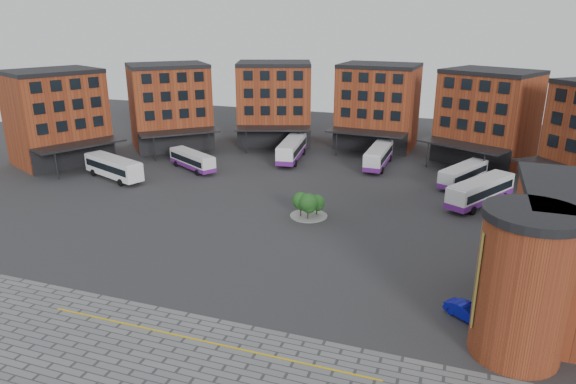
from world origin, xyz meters
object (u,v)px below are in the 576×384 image
(bus_d, at_px, (379,156))
(blue_car, at_px, (468,312))
(bus_f, at_px, (481,191))
(bus_c, at_px, (292,149))
(bus_e, at_px, (463,174))
(tree_island, at_px, (308,204))
(bus_a, at_px, (113,166))
(bus_b, at_px, (192,160))

(bus_d, distance_m, blue_car, 42.89)
(bus_f, bearing_deg, bus_c, -173.09)
(bus_e, height_order, blue_car, bus_e)
(bus_d, bearing_deg, bus_e, -21.97)
(blue_car, bearing_deg, bus_f, 34.95)
(tree_island, height_order, blue_car, tree_island)
(tree_island, relative_size, blue_car, 1.18)
(blue_car, bearing_deg, bus_d, 55.90)
(tree_island, xyz_separation_m, bus_a, (-30.88, 5.23, 0.16))
(tree_island, height_order, bus_a, bus_a)
(bus_d, relative_size, bus_f, 0.99)
(tree_island, distance_m, bus_a, 31.32)
(bus_a, height_order, blue_car, bus_a)
(tree_island, xyz_separation_m, bus_d, (3.92, 24.30, 0.01))
(bus_c, xyz_separation_m, bus_d, (13.99, 0.81, -0.10))
(bus_d, bearing_deg, tree_island, -98.33)
(bus_a, bearing_deg, bus_b, -24.52)
(bus_b, distance_m, blue_car, 50.07)
(tree_island, xyz_separation_m, bus_f, (18.81, 11.24, 0.06))
(tree_island, bearing_deg, bus_d, 80.83)
(bus_b, height_order, bus_d, bus_d)
(bus_e, bearing_deg, bus_d, -177.04)
(bus_e, height_order, bus_f, bus_f)
(bus_a, height_order, bus_e, bus_a)
(bus_a, relative_size, blue_car, 3.06)
(bus_a, height_order, bus_b, bus_a)
(bus_e, bearing_deg, bus_f, -48.34)
(bus_b, xyz_separation_m, bus_e, (39.22, 5.74, 0.04))
(bus_d, height_order, bus_e, bus_d)
(bus_e, bearing_deg, tree_island, -105.46)
(tree_island, xyz_separation_m, blue_car, (17.88, -16.24, -1.11))
(bus_e, relative_size, blue_car, 2.72)
(tree_island, bearing_deg, bus_b, 149.69)
(bus_d, bearing_deg, bus_f, -40.41)
(bus_c, bearing_deg, bus_d, -4.28)
(bus_b, bearing_deg, blue_car, -95.90)
(bus_c, bearing_deg, bus_e, -17.22)
(bus_b, relative_size, blue_car, 2.60)
(bus_c, distance_m, blue_car, 48.59)
(bus_f, distance_m, blue_car, 27.51)
(tree_island, distance_m, bus_f, 21.91)
(bus_f, bearing_deg, bus_b, -152.83)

